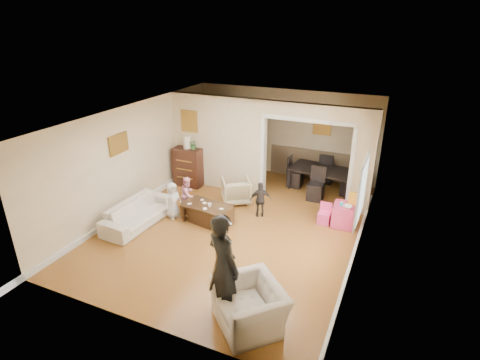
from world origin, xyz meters
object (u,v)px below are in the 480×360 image
at_px(coffee_table, 207,213).
at_px(child_kneel_a, 173,200).
at_px(play_table, 345,215).
at_px(table_lamp, 187,142).
at_px(child_toddler, 261,200).
at_px(cyan_cup, 341,204).
at_px(armchair_back, 236,191).
at_px(adult_person, 223,266).
at_px(child_kneel_b, 188,194).
at_px(dresser, 189,167).
at_px(sofa, 139,213).
at_px(coffee_cup, 210,205).
at_px(dining_table, 321,180).
at_px(armchair_front, 250,306).

distance_m(coffee_table, child_kneel_a, 0.89).
bearing_deg(play_table, table_lamp, 172.91).
bearing_deg(table_lamp, child_toddler, -20.34).
relative_size(table_lamp, cyan_cup, 4.50).
relative_size(armchair_back, play_table, 1.31).
xyz_separation_m(play_table, adult_person, (-1.28, -3.72, 0.65)).
bearing_deg(child_kneel_a, child_kneel_b, 3.29).
height_order(armchair_back, dresser, dresser).
xyz_separation_m(sofa, child_kneel_a, (0.57, 0.59, 0.17)).
bearing_deg(coffee_cup, adult_person, -57.47).
bearing_deg(coffee_cup, table_lamp, 132.87).
distance_m(dresser, coffee_cup, 2.40).
bearing_deg(coffee_cup, cyan_cup, 22.27).
bearing_deg(child_kneel_a, dresser, 41.85).
xyz_separation_m(play_table, cyan_cup, (-0.10, -0.05, 0.30)).
relative_size(table_lamp, coffee_table, 0.31).
distance_m(sofa, armchair_back, 2.53).
bearing_deg(dining_table, coffee_cup, -115.82).
distance_m(play_table, dining_table, 1.98).
bearing_deg(play_table, dining_table, 118.94).
distance_m(armchair_front, table_lamp, 5.80).
xyz_separation_m(coffee_cup, child_kneel_b, (-0.80, 0.35, -0.03)).
bearing_deg(child_toddler, child_kneel_b, -13.85).
distance_m(adult_person, child_kneel_b, 3.78).
distance_m(table_lamp, coffee_table, 2.53).
height_order(coffee_table, child_toddler, child_toddler).
relative_size(dresser, coffee_table, 0.96).
bearing_deg(cyan_cup, sofa, -157.03).
bearing_deg(armchair_front, adult_person, -143.38).
bearing_deg(coffee_cup, dining_table, 56.46).
relative_size(armchair_back, child_kneel_b, 0.79).
height_order(coffee_cup, child_toddler, child_toddler).
xyz_separation_m(coffee_table, child_kneel_a, (-0.85, -0.15, 0.23)).
height_order(sofa, table_lamp, table_lamp).
height_order(table_lamp, child_toddler, table_lamp).
distance_m(play_table, child_kneel_b, 3.79).
height_order(coffee_table, adult_person, adult_person).
xyz_separation_m(table_lamp, coffee_cup, (1.63, -1.76, -0.81)).
xyz_separation_m(armchair_back, cyan_cup, (2.72, -0.14, 0.24)).
distance_m(armchair_front, child_kneel_a, 3.93).
bearing_deg(dresser, child_kneel_a, -69.87).
distance_m(dresser, cyan_cup, 4.47).
bearing_deg(sofa, coffee_table, -60.19).
bearing_deg(child_toddler, coffee_cup, 11.83).
bearing_deg(child_toddler, dining_table, -143.23).
bearing_deg(dresser, coffee_table, -48.12).
height_order(armchair_front, cyan_cup, armchair_front).
bearing_deg(child_kneel_b, sofa, 136.87).
distance_m(dresser, child_kneel_a, 1.98).
bearing_deg(table_lamp, cyan_cup, -7.88).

